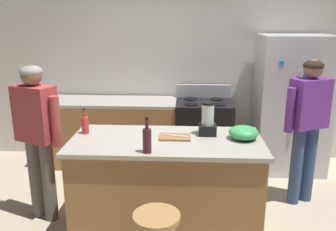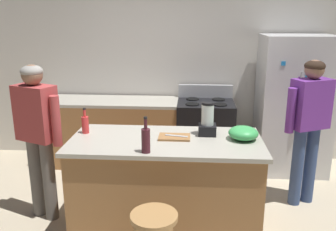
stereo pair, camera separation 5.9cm
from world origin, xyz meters
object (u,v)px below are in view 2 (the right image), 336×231
(mixing_bowl, at_px, (243,133))
(chef_knife, at_px, (176,136))
(bottle_soda, at_px, (85,124))
(refrigerator, at_px, (293,105))
(kitchen_island, at_px, (166,184))
(bottle_wine, at_px, (146,140))
(stove_range, at_px, (205,134))
(blender_appliance, at_px, (207,121))
(bar_stool, at_px, (154,230))
(cutting_board, at_px, (174,137))
(person_by_island_left, at_px, (38,128))
(person_by_sink_right, at_px, (309,119))

(mixing_bowl, distance_m, chef_knife, 0.63)
(bottle_soda, bearing_deg, chef_knife, -5.72)
(chef_knife, bearing_deg, refrigerator, 56.55)
(kitchen_island, relative_size, bottle_wine, 5.76)
(stove_range, distance_m, bottle_wine, 2.03)
(stove_range, xyz_separation_m, blender_appliance, (-0.03, -1.36, 0.59))
(bar_stool, height_order, mixing_bowl, mixing_bowl)
(blender_appliance, xyz_separation_m, cutting_board, (-0.31, -0.13, -0.13))
(bar_stool, xyz_separation_m, chef_knife, (0.13, 0.87, 0.46))
(person_by_island_left, relative_size, blender_appliance, 4.90)
(cutting_board, bearing_deg, bottle_wine, -120.12)
(bottle_wine, height_order, cutting_board, bottle_wine)
(person_by_island_left, bearing_deg, bottle_wine, -20.81)
(blender_appliance, height_order, bottle_wine, blender_appliance)
(mixing_bowl, bearing_deg, person_by_sink_right, 34.60)
(stove_range, bearing_deg, person_by_sink_right, -41.69)
(cutting_board, bearing_deg, kitchen_island, -150.81)
(refrigerator, bearing_deg, chef_knife, -135.30)
(person_by_sink_right, xyz_separation_m, chef_knife, (-1.39, -0.53, -0.04))
(mixing_bowl, bearing_deg, refrigerator, 59.81)
(bar_stool, bearing_deg, person_by_island_left, 143.77)
(person_by_island_left, distance_m, chef_knife, 1.38)
(bar_stool, bearing_deg, bottle_soda, 129.16)
(refrigerator, distance_m, blender_appliance, 1.78)
(stove_range, relative_size, person_by_sink_right, 0.68)
(bottle_soda, xyz_separation_m, mixing_bowl, (1.54, -0.08, -0.03))
(blender_appliance, bearing_deg, kitchen_island, -156.72)
(bottle_soda, relative_size, chef_knife, 1.16)
(stove_range, xyz_separation_m, bottle_wine, (-0.57, -1.86, 0.57))
(person_by_island_left, xyz_separation_m, bar_stool, (1.25, -0.92, -0.49))
(bottle_wine, bearing_deg, person_by_sink_right, 29.32)
(bar_stool, xyz_separation_m, blender_appliance, (0.42, 1.00, 0.57))
(bottle_wine, relative_size, mixing_bowl, 1.13)
(refrigerator, relative_size, person_by_sink_right, 1.12)
(person_by_island_left, relative_size, chef_knife, 7.30)
(bar_stool, height_order, chef_knife, chef_knife)
(kitchen_island, distance_m, bottle_wine, 0.68)
(person_by_island_left, relative_size, person_by_sink_right, 0.99)
(blender_appliance, height_order, mixing_bowl, blender_appliance)
(bottle_wine, bearing_deg, stove_range, 73.03)
(blender_appliance, height_order, bottle_soda, blender_appliance)
(bottle_wine, distance_m, mixing_bowl, 0.96)
(bottle_wine, xyz_separation_m, cutting_board, (0.22, 0.38, -0.11))
(refrigerator, height_order, person_by_island_left, refrigerator)
(kitchen_island, bearing_deg, cutting_board, 29.19)
(kitchen_island, height_order, blender_appliance, blender_appliance)
(bottle_soda, bearing_deg, bar_stool, -50.84)
(refrigerator, xyz_separation_m, blender_appliance, (-1.18, -1.33, 0.15))
(chef_knife, bearing_deg, kitchen_island, -144.13)
(bar_stool, relative_size, blender_appliance, 1.90)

